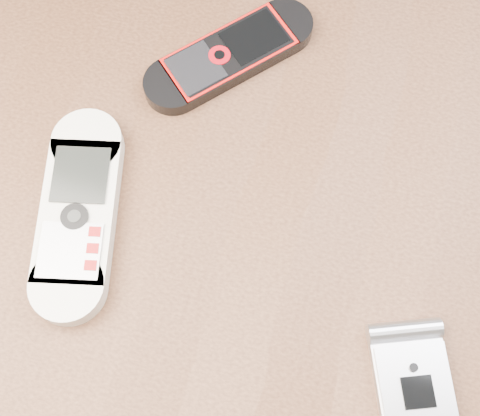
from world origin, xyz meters
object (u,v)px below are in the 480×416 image
object	(u,v)px
table	(235,249)
nokia_white	(78,213)
nokia_black_red	(230,55)
motorola_razr	(417,397)

from	to	relation	value
table	nokia_white	xyz separation A→B (m)	(-0.12, -0.04, 0.12)
nokia_white	nokia_black_red	world-z (taller)	nokia_white
table	nokia_black_red	distance (m)	0.18
motorola_razr	nokia_black_red	bearing A→B (deg)	109.83
table	nokia_black_red	size ratio (longest dim) A/B	7.23
table	nokia_black_red	world-z (taller)	nokia_black_red
table	nokia_white	size ratio (longest dim) A/B	6.68
nokia_black_red	motorola_razr	distance (m)	0.32
nokia_white	motorola_razr	size ratio (longest dim) A/B	1.68
nokia_white	motorola_razr	distance (m)	0.29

